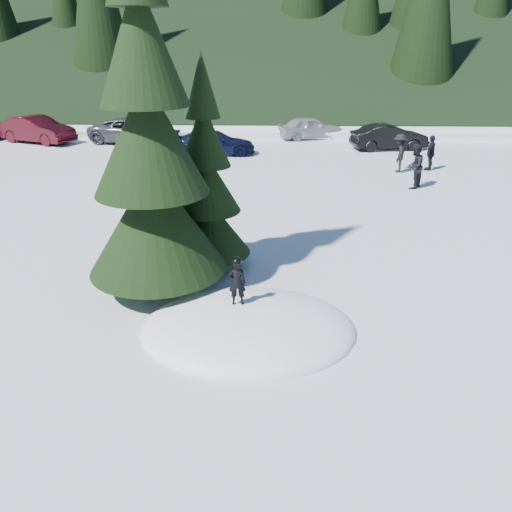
{
  "coord_description": "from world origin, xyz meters",
  "views": [
    {
      "loc": [
        0.43,
        -8.92,
        5.51
      ],
      "look_at": [
        0.12,
        1.34,
        1.1
      ],
      "focal_mm": 35.0,
      "sensor_mm": 36.0,
      "label": 1
    }
  ],
  "objects_px": {
    "car_2": "(133,131)",
    "car_5": "(389,137)",
    "adult_2": "(399,153)",
    "car_3": "(214,143)",
    "adult_1": "(431,153)",
    "spruce_tall": "(150,152)",
    "child_skier": "(237,283)",
    "adult_0": "(415,166)",
    "spruce_short": "(206,190)",
    "car_1": "(37,130)",
    "car_4": "(310,128)"
  },
  "relations": [
    {
      "from": "car_2",
      "to": "car_5",
      "type": "bearing_deg",
      "value": -85.92
    },
    {
      "from": "adult_2",
      "to": "car_2",
      "type": "xyz_separation_m",
      "value": [
        -13.97,
        6.77,
        -0.15
      ]
    },
    {
      "from": "car_3",
      "to": "car_5",
      "type": "bearing_deg",
      "value": -83.88
    },
    {
      "from": "adult_1",
      "to": "car_2",
      "type": "bearing_deg",
      "value": -80.13
    },
    {
      "from": "spruce_tall",
      "to": "car_5",
      "type": "bearing_deg",
      "value": 62.29
    },
    {
      "from": "car_5",
      "to": "adult_2",
      "type": "bearing_deg",
      "value": 162.14
    },
    {
      "from": "child_skier",
      "to": "adult_2",
      "type": "bearing_deg",
      "value": -117.92
    },
    {
      "from": "adult_0",
      "to": "spruce_short",
      "type": "bearing_deg",
      "value": -9.78
    },
    {
      "from": "car_2",
      "to": "adult_1",
      "type": "bearing_deg",
      "value": -102.31
    },
    {
      "from": "adult_1",
      "to": "car_1",
      "type": "bearing_deg",
      "value": -74.21
    },
    {
      "from": "adult_0",
      "to": "adult_1",
      "type": "xyz_separation_m",
      "value": [
        1.58,
        3.17,
        -0.09
      ]
    },
    {
      "from": "spruce_short",
      "to": "car_1",
      "type": "distance_m",
      "value": 21.27
    },
    {
      "from": "spruce_tall",
      "to": "spruce_short",
      "type": "bearing_deg",
      "value": 54.46
    },
    {
      "from": "adult_2",
      "to": "adult_0",
      "type": "bearing_deg",
      "value": 15.92
    },
    {
      "from": "spruce_tall",
      "to": "adult_2",
      "type": "bearing_deg",
      "value": 55.14
    },
    {
      "from": "adult_2",
      "to": "car_4",
      "type": "distance_m",
      "value": 9.11
    },
    {
      "from": "car_1",
      "to": "car_3",
      "type": "relative_size",
      "value": 1.09
    },
    {
      "from": "spruce_short",
      "to": "adult_0",
      "type": "distance_m",
      "value": 10.96
    },
    {
      "from": "child_skier",
      "to": "adult_1",
      "type": "bearing_deg",
      "value": -122.22
    },
    {
      "from": "spruce_tall",
      "to": "car_3",
      "type": "relative_size",
      "value": 2.01
    },
    {
      "from": "car_1",
      "to": "car_5",
      "type": "xyz_separation_m",
      "value": [
        20.32,
        -1.4,
        -0.09
      ]
    },
    {
      "from": "spruce_short",
      "to": "adult_0",
      "type": "bearing_deg",
      "value": 47.07
    },
    {
      "from": "child_skier",
      "to": "adult_1",
      "type": "height_order",
      "value": "adult_1"
    },
    {
      "from": "spruce_short",
      "to": "car_4",
      "type": "height_order",
      "value": "spruce_short"
    },
    {
      "from": "spruce_short",
      "to": "adult_1",
      "type": "distance_m",
      "value": 14.38
    },
    {
      "from": "child_skier",
      "to": "adult_2",
      "type": "height_order",
      "value": "adult_2"
    },
    {
      "from": "spruce_tall",
      "to": "adult_1",
      "type": "relative_size",
      "value": 5.33
    },
    {
      "from": "spruce_short",
      "to": "adult_1",
      "type": "xyz_separation_m",
      "value": [
        9.0,
        11.14,
        -1.3
      ]
    },
    {
      "from": "spruce_short",
      "to": "car_5",
      "type": "relative_size",
      "value": 1.3
    },
    {
      "from": "child_skier",
      "to": "car_2",
      "type": "distance_m",
      "value": 21.8
    },
    {
      "from": "car_4",
      "to": "car_5",
      "type": "distance_m",
      "value": 5.21
    },
    {
      "from": "spruce_tall",
      "to": "car_3",
      "type": "height_order",
      "value": "spruce_tall"
    },
    {
      "from": "spruce_tall",
      "to": "car_4",
      "type": "xyz_separation_m",
      "value": [
        5.02,
        20.58,
        -2.65
      ]
    },
    {
      "from": "car_3",
      "to": "car_5",
      "type": "relative_size",
      "value": 1.03
    },
    {
      "from": "adult_2",
      "to": "car_3",
      "type": "xyz_separation_m",
      "value": [
        -8.85,
        3.63,
        -0.24
      ]
    },
    {
      "from": "child_skier",
      "to": "adult_0",
      "type": "height_order",
      "value": "adult_0"
    },
    {
      "from": "car_1",
      "to": "car_2",
      "type": "relative_size",
      "value": 0.91
    },
    {
      "from": "child_skier",
      "to": "adult_0",
      "type": "bearing_deg",
      "value": -123.12
    },
    {
      "from": "child_skier",
      "to": "adult_0",
      "type": "relative_size",
      "value": 0.55
    },
    {
      "from": "adult_1",
      "to": "car_4",
      "type": "bearing_deg",
      "value": -115.96
    },
    {
      "from": "child_skier",
      "to": "adult_1",
      "type": "xyz_separation_m",
      "value": [
        8.04,
        14.1,
        -0.17
      ]
    },
    {
      "from": "car_1",
      "to": "car_2",
      "type": "height_order",
      "value": "car_1"
    },
    {
      "from": "adult_0",
      "to": "spruce_tall",
      "type": "bearing_deg",
      "value": -8.77
    },
    {
      "from": "car_5",
      "to": "car_3",
      "type": "bearing_deg",
      "value": 89.11
    },
    {
      "from": "adult_2",
      "to": "spruce_short",
      "type": "bearing_deg",
      "value": -18.04
    },
    {
      "from": "car_5",
      "to": "child_skier",
      "type": "bearing_deg",
      "value": 148.72
    },
    {
      "from": "adult_1",
      "to": "car_4",
      "type": "distance_m",
      "value": 9.45
    },
    {
      "from": "spruce_short",
      "to": "spruce_tall",
      "type": "bearing_deg",
      "value": -125.54
    },
    {
      "from": "car_1",
      "to": "adult_0",
      "type": "bearing_deg",
      "value": -93.14
    },
    {
      "from": "car_1",
      "to": "car_4",
      "type": "bearing_deg",
      "value": -61.2
    }
  ]
}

